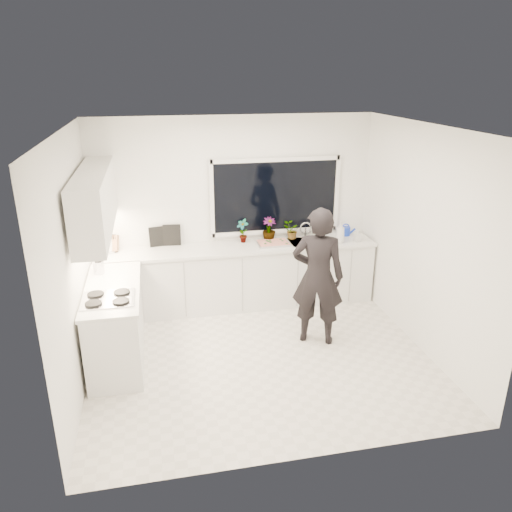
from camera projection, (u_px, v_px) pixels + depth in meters
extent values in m
cube|color=beige|center=(260.00, 357.00, 6.06)|extent=(4.00, 3.50, 0.02)
cube|color=white|center=(234.00, 211.00, 7.20)|extent=(4.00, 0.02, 2.70)
cube|color=white|center=(72.00, 265.00, 5.20)|extent=(0.02, 3.50, 2.70)
cube|color=white|center=(424.00, 240.00, 5.97)|extent=(0.02, 3.50, 2.70)
cube|color=white|center=(261.00, 127.00, 5.11)|extent=(4.00, 3.50, 0.02)
cube|color=black|center=(275.00, 196.00, 7.21)|extent=(1.80, 0.02, 1.00)
cube|color=white|center=(239.00, 277.00, 7.23)|extent=(3.92, 0.58, 0.88)
cube|color=white|center=(116.00, 324.00, 5.91)|extent=(0.58, 1.60, 0.88)
cube|color=silver|center=(239.00, 248.00, 7.07)|extent=(3.94, 0.62, 0.04)
cube|color=silver|center=(112.00, 288.00, 5.75)|extent=(0.62, 1.60, 0.04)
cube|color=white|center=(95.00, 201.00, 5.71)|extent=(0.34, 2.10, 0.70)
cube|color=silver|center=(309.00, 244.00, 7.29)|extent=(0.58, 0.42, 0.14)
cylinder|color=silver|center=(306.00, 230.00, 7.41)|extent=(0.03, 0.03, 0.22)
cube|color=black|center=(108.00, 298.00, 5.41)|extent=(0.56, 0.48, 0.03)
imported|color=black|center=(318.00, 277.00, 6.12)|extent=(0.75, 0.63, 1.76)
cube|color=#B4B3B8|center=(273.00, 243.00, 7.13)|extent=(0.46, 0.34, 0.03)
cube|color=#AA3116|center=(273.00, 242.00, 7.12)|extent=(0.42, 0.30, 0.01)
cylinder|color=#1536CA|center=(345.00, 231.00, 7.51)|extent=(0.17, 0.17, 0.13)
cylinder|color=white|center=(108.00, 244.00, 6.77)|extent=(0.11, 0.11, 0.26)
cube|color=olive|center=(113.00, 244.00, 6.83)|extent=(0.15, 0.13, 0.22)
cylinder|color=#B8B8BD|center=(99.00, 267.00, 6.09)|extent=(0.14, 0.14, 0.16)
cube|color=black|center=(157.00, 237.00, 7.02)|extent=(0.22, 0.06, 0.28)
cube|color=black|center=(172.00, 235.00, 7.06)|extent=(0.25, 0.05, 0.30)
imported|color=#26662D|center=(243.00, 231.00, 7.17)|extent=(0.21, 0.22, 0.34)
imported|color=#26662D|center=(269.00, 229.00, 7.25)|extent=(0.20, 0.20, 0.34)
imported|color=#26662D|center=(291.00, 231.00, 7.33)|extent=(0.25, 0.23, 0.26)
imported|color=#D8BF66|center=(340.00, 232.00, 7.15)|extent=(0.14, 0.14, 0.32)
imported|color=#D8BF66|center=(357.00, 235.00, 7.23)|extent=(0.10, 0.10, 0.20)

